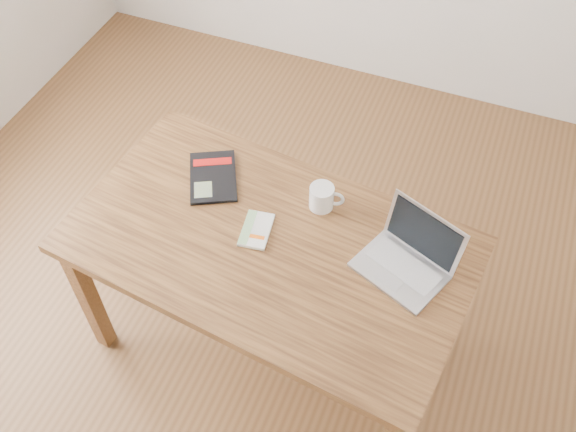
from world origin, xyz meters
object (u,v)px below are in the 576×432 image
at_px(coffee_mug, 322,197).
at_px(black_guidebook, 213,177).
at_px(white_guidebook, 256,230).
at_px(laptop, 408,257).
at_px(desk, 270,256).

bearing_deg(coffee_mug, black_guidebook, 171.46).
xyz_separation_m(white_guidebook, black_guidebook, (-0.26, 0.18, 0.00)).
bearing_deg(coffee_mug, laptop, -33.04).
bearing_deg(white_guidebook, black_guidebook, 137.02).
bearing_deg(laptop, coffee_mug, -179.54).
distance_m(desk, laptop, 0.51).
distance_m(white_guidebook, coffee_mug, 0.28).
height_order(white_guidebook, coffee_mug, coffee_mug).
bearing_deg(desk, laptop, 16.59).
relative_size(white_guidebook, laptop, 0.49).
xyz_separation_m(white_guidebook, coffee_mug, (0.18, 0.20, 0.04)).
relative_size(desk, black_guidebook, 4.81).
xyz_separation_m(desk, laptop, (0.49, 0.08, 0.14)).
distance_m(white_guidebook, laptop, 0.56).
xyz_separation_m(desk, black_guidebook, (-0.32, 0.21, 0.10)).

